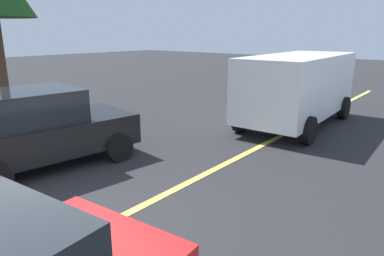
# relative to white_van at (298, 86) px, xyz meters

# --- Properties ---
(ground_plane) EXTENTS (80.00, 80.00, 0.00)m
(ground_plane) POSITION_rel_white_van_xyz_m (-8.17, -0.20, -1.27)
(ground_plane) COLOR #262628
(lane_marking_centre) EXTENTS (28.00, 0.16, 0.01)m
(lane_marking_centre) POSITION_rel_white_van_xyz_m (-5.17, -0.20, -1.26)
(lane_marking_centre) COLOR #E0D14C
(white_van) EXTENTS (5.27, 2.42, 2.20)m
(white_van) POSITION_rel_white_van_xyz_m (0.00, 0.00, 0.00)
(white_van) COLOR white
(white_van) RESTS_ON ground_plane
(car_black_near_curb) EXTENTS (4.03, 2.52, 1.70)m
(car_black_near_curb) POSITION_rel_white_van_xyz_m (-6.86, 2.93, -0.42)
(car_black_near_curb) COLOR black
(car_black_near_curb) RESTS_ON ground_plane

